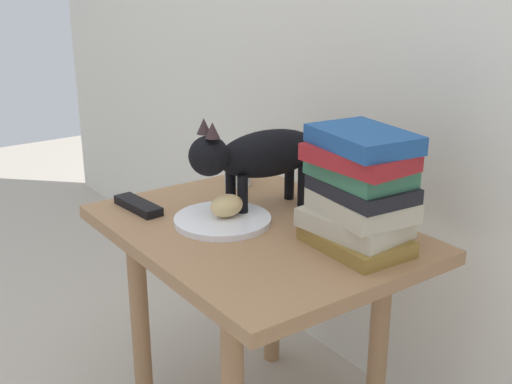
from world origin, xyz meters
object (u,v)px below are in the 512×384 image
plate (223,220)px  tv_remote (138,205)px  book_stack (359,191)px  candle_jar (238,170)px  bread_roll (227,206)px  cat (258,155)px  side_table (256,260)px

plate → tv_remote: size_ratio=1.45×
book_stack → candle_jar: (-0.47, 0.03, -0.08)m
plate → book_stack: size_ratio=0.89×
bread_roll → candle_jar: 0.27m
candle_jar → cat: bearing=-20.7°
plate → cat: size_ratio=0.45×
side_table → cat: size_ratio=1.48×
bread_roll → book_stack: 0.31m
side_table → candle_jar: bearing=153.3°
cat → tv_remote: size_ratio=3.18×
side_table → tv_remote: 0.31m
side_table → bread_roll: bread_roll is taller
plate → book_stack: (0.27, 0.15, 0.11)m
cat → book_stack: size_ratio=1.96×
book_stack → candle_jar: book_stack is taller
side_table → tv_remote: tv_remote is taller
plate → cat: 0.17m
side_table → cat: bearing=142.1°
side_table → plate: size_ratio=3.27×
bread_roll → tv_remote: size_ratio=0.53×
bread_roll → book_stack: size_ratio=0.33×
cat → tv_remote: 0.31m
side_table → candle_jar: 0.32m
bread_roll → book_stack: bearing=27.7°
plate → side_table: bearing=39.5°
side_table → cat: (-0.08, 0.06, 0.21)m
side_table → tv_remote: bearing=-146.6°
side_table → cat: cat is taller
bread_roll → book_stack: book_stack is taller
cat → book_stack: bearing=7.5°
tv_remote → bread_roll: bearing=28.7°
tv_remote → book_stack: bearing=25.2°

